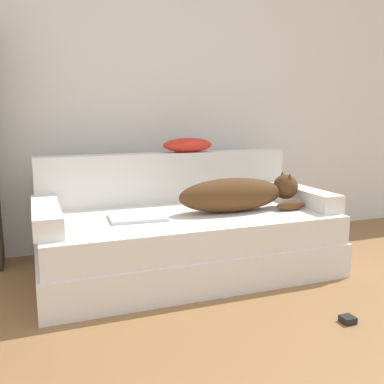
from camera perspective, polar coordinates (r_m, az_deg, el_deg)
The scene contains 9 objects.
wall_back at distance 3.35m, azimuth -5.74°, elevation 16.11°, with size 7.88×0.06×2.70m.
couch at distance 2.77m, azimuth -0.70°, elevation -6.79°, with size 1.84×0.93×0.39m.
couch_backrest at distance 3.06m, azimuth -3.27°, elevation 1.98°, with size 1.80×0.15×0.35m.
couch_arm_left at distance 2.55m, azimuth -18.90°, elevation -2.91°, with size 0.15×0.74×0.11m.
couch_arm_right at distance 3.09m, azimuth 14.24°, elevation -0.44°, with size 0.15×0.74×0.11m.
dog at distance 2.76m, azimuth 6.33°, elevation -0.27°, with size 0.84×0.26×0.24m.
laptop at distance 2.58m, azimuth -7.29°, elevation -3.37°, with size 0.35×0.27×0.02m.
throw_pillow at distance 3.10m, azimuth -0.56°, elevation 6.29°, with size 0.37×0.19×0.10m.
power_adapter at distance 2.31m, azimuth 20.05°, elevation -15.68°, with size 0.06×0.06×0.03m.
Camera 1 is at (-0.87, -0.58, 1.00)m, focal length 40.00 mm.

